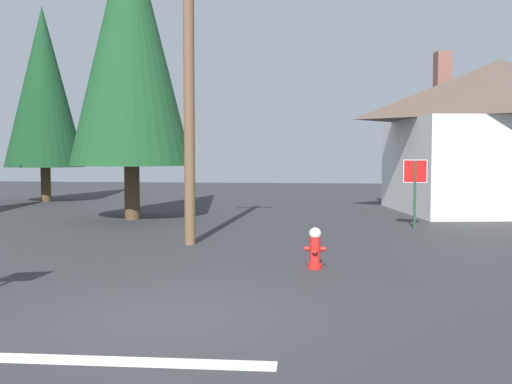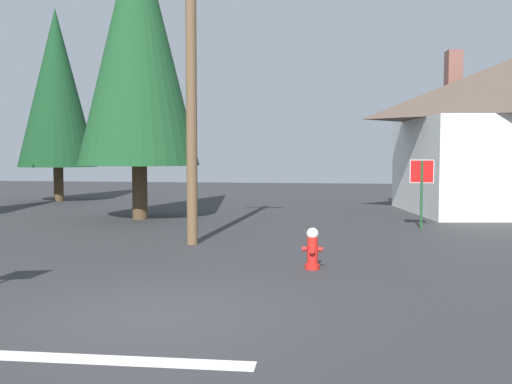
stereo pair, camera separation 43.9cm
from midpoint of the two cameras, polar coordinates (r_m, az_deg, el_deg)
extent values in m
cube|color=#2D2D30|center=(8.62, -8.76, -12.17)|extent=(80.00, 80.00, 0.10)
cube|color=silver|center=(7.01, -16.34, -15.56)|extent=(4.27, 0.45, 0.01)
cylinder|color=red|center=(11.77, 6.69, -7.37)|extent=(0.30, 0.30, 0.10)
cylinder|color=red|center=(11.71, 6.70, -5.80)|extent=(0.22, 0.22, 0.55)
sphere|color=white|center=(11.66, 6.72, -4.14)|extent=(0.24, 0.24, 0.24)
cylinder|color=red|center=(11.71, 5.91, -5.66)|extent=(0.10, 0.09, 0.09)
cylinder|color=red|center=(11.70, 7.50, -5.68)|extent=(0.10, 0.09, 0.09)
cylinder|color=red|center=(11.55, 6.67, -5.80)|extent=(0.11, 0.10, 0.11)
cylinder|color=brown|center=(15.01, -5.61, 12.82)|extent=(0.28, 0.28, 9.39)
cylinder|color=#1E4C28|center=(18.71, 16.77, -0.26)|extent=(0.08, 0.08, 2.14)
cube|color=white|center=(18.68, 16.81, 1.98)|extent=(0.72, 0.12, 0.73)
cube|color=red|center=(18.68, 16.81, 1.98)|extent=(0.68, 0.12, 0.69)
cube|color=silver|center=(25.18, 24.45, 2.34)|extent=(8.84, 7.85, 3.73)
cube|color=brown|center=(25.76, 19.48, 10.70)|extent=(0.69, 0.69, 2.18)
cylinder|color=#4C3823|center=(30.54, -18.63, 0.77)|extent=(0.48, 0.48, 1.73)
cone|color=#143D1E|center=(30.70, -18.81, 9.77)|extent=(3.85, 3.85, 7.88)
cylinder|color=#4C3823|center=(21.07, -10.88, -0.03)|extent=(0.54, 0.54, 1.94)
cone|color=#194723|center=(21.42, -11.06, 14.53)|extent=(4.32, 4.32, 8.85)
camera|label=1|loc=(0.22, -89.05, 0.06)|focal=40.27mm
camera|label=2|loc=(0.22, 90.95, -0.06)|focal=40.27mm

